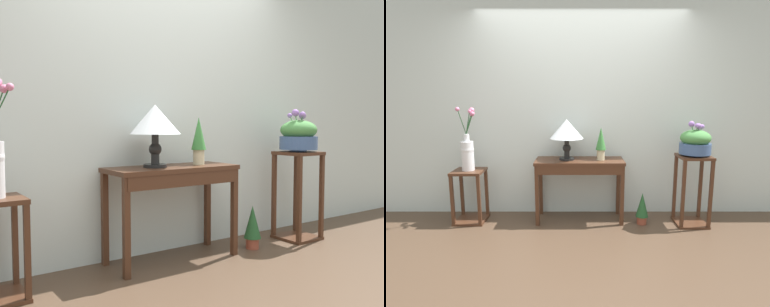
# 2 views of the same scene
# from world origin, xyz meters

# --- Properties ---
(ground_plane) EXTENTS (12.00, 12.00, 0.01)m
(ground_plane) POSITION_xyz_m (0.00, 0.00, -0.00)
(ground_plane) COLOR #4C3828
(back_wall_with_art) EXTENTS (9.00, 0.10, 2.80)m
(back_wall_with_art) POSITION_xyz_m (0.00, 1.32, 1.40)
(back_wall_with_art) COLOR silver
(back_wall_with_art) RESTS_ON ground
(console_table) EXTENTS (1.04, 0.43, 0.75)m
(console_table) POSITION_xyz_m (-0.02, 0.99, 0.63)
(console_table) COLOR #472819
(console_table) RESTS_ON ground
(table_lamp) EXTENTS (0.39, 0.39, 0.48)m
(table_lamp) POSITION_xyz_m (-0.17, 1.01, 1.10)
(table_lamp) COLOR black
(table_lamp) RESTS_ON console_table
(potted_plant_on_console) EXTENTS (0.12, 0.12, 0.39)m
(potted_plant_on_console) POSITION_xyz_m (0.23, 1.00, 0.96)
(potted_plant_on_console) COLOR beige
(potted_plant_on_console) RESTS_ON console_table
(pedestal_stand_left) EXTENTS (0.35, 0.35, 0.63)m
(pedestal_stand_left) POSITION_xyz_m (-1.33, 0.96, 0.32)
(pedestal_stand_left) COLOR #472819
(pedestal_stand_left) RESTS_ON ground
(flower_vase_tall_left) EXTENTS (0.21, 0.20, 0.74)m
(flower_vase_tall_left) POSITION_xyz_m (-1.33, 0.96, 0.86)
(flower_vase_tall_left) COLOR silver
(flower_vase_tall_left) RESTS_ON pedestal_stand_left
(pedestal_stand_right) EXTENTS (0.35, 0.35, 0.83)m
(pedestal_stand_right) POSITION_xyz_m (1.28, 0.87, 0.41)
(pedestal_stand_right) COLOR #472819
(pedestal_stand_right) RESTS_ON ground
(planter_bowl_wide_right) EXTENTS (0.35, 0.35, 0.39)m
(planter_bowl_wide_right) POSITION_xyz_m (1.28, 0.87, 0.98)
(planter_bowl_wide_right) COLOR #3D5684
(planter_bowl_wide_right) RESTS_ON pedestal_stand_right
(potted_plant_floor) EXTENTS (0.15, 0.15, 0.38)m
(potted_plant_floor) POSITION_xyz_m (0.71, 0.87, 0.21)
(potted_plant_floor) COLOR #9E4733
(potted_plant_floor) RESTS_ON ground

